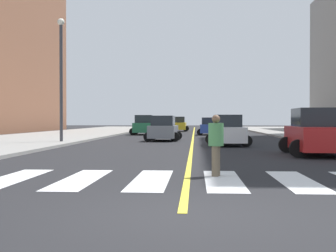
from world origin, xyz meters
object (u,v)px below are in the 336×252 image
Objects in this scene: pedestrian_crossing at (216,142)px; fire_hydrant at (296,132)px; car_white_fifth at (227,131)px; car_blue_third at (209,127)px; street_lamp at (61,69)px; car_red_nearest at (317,133)px; car_yellow_second at (179,125)px; car_green_fourth at (144,126)px; car_gray_sixth at (163,129)px.

fire_hydrant is at bearing -0.98° from pedestrian_crossing.
car_blue_third is at bearing -89.42° from car_white_fifth.
street_lamp reaches higher than pedestrian_crossing.
car_red_nearest is 1.13× the size of car_white_fifth.
car_yellow_second is 30.67m from street_lamp.
car_blue_third is (3.56, -13.04, -0.08)m from car_yellow_second.
car_blue_third is 32.40m from pedestrian_crossing.
car_yellow_second is 13.26m from car_green_fourth.
street_lamp is (-9.82, -16.74, 3.88)m from car_blue_third.
car_green_fourth is 32.99m from pedestrian_crossing.
pedestrian_crossing is at bearing 90.81° from car_blue_third.
car_gray_sixth is at bearing 24.54° from pedestrian_crossing.
car_white_fifth is at bearing 11.08° from pedestrian_crossing.
street_lamp reaches higher than car_white_fifth.
car_gray_sixth is 2.47× the size of pedestrian_crossing.
car_blue_third is at bearing 75.88° from car_gray_sixth.
car_red_nearest is at bearing -30.88° from street_lamp.
street_lamp is (-6.16, -4.15, 3.85)m from car_gray_sixth.
pedestrian_crossing is (-4.64, -7.48, -0.03)m from car_red_nearest.
street_lamp is (-3.31, -16.86, 3.77)m from car_green_fourth.
pedestrian_crossing is (2.84, -19.79, 0.07)m from car_gray_sixth.
car_blue_third is 0.51× the size of street_lamp.
car_blue_third is 13.12m from car_gray_sixth.
car_green_fourth is at bearing 78.88° from street_lamp.
fire_hydrant is at bearing -37.84° from car_green_fourth.
car_white_fifth is 0.53× the size of street_lamp.
car_white_fifth is (4.06, -31.13, -0.04)m from car_yellow_second.
car_green_fourth reaches higher than car_yellow_second.
pedestrian_crossing is at bearing -60.09° from street_lamp.
car_yellow_second is at bearing -76.99° from car_red_nearest.
fire_hydrant is (7.24, 23.17, -0.33)m from pedestrian_crossing.
pedestrian_crossing is (-1.32, -14.30, 0.07)m from car_white_fifth.
car_red_nearest is at bearing 100.98° from car_blue_third.
car_yellow_second is 31.39m from car_white_fifth.
car_yellow_second is 13.52m from car_blue_third.
car_red_nearest reaches higher than car_blue_third.
car_green_fourth is 0.58× the size of street_lamp.
car_white_fifth is at bearing -7.43° from street_lamp.
street_lamp reaches higher than car_blue_third.
car_white_fifth reaches higher than pedestrian_crossing.
fire_hydrant is (10.08, 3.38, -0.26)m from car_gray_sixth.
car_gray_sixth is 4.59× the size of fire_hydrant.
street_lamp is (-13.64, 8.16, 3.75)m from car_red_nearest.
car_blue_third is 0.96× the size of car_gray_sixth.
car_white_fifth is 2.46× the size of pedestrian_crossing.
pedestrian_crossing is at bearing -86.01° from car_yellow_second.
car_red_nearest is at bearing -69.57° from car_green_fourth.
car_yellow_second is at bearing 19.81° from pedestrian_crossing.
car_gray_sixth is at bearing 76.04° from car_blue_third.
car_gray_sixth reaches higher than pedestrian_crossing.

